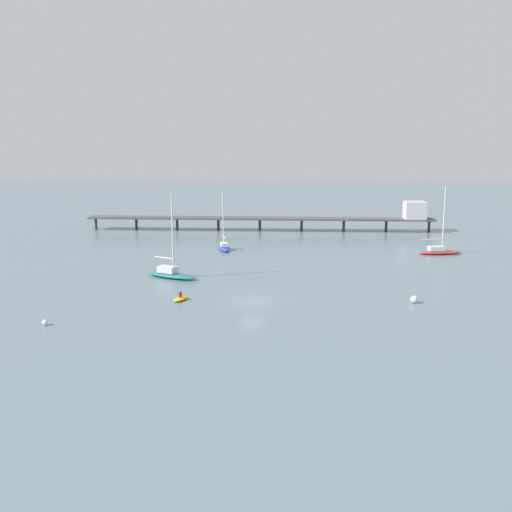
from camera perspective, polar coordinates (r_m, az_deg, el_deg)
The scene contains 8 objects.
ground_plane at distance 64.07m, azimuth -0.36°, elevation -4.41°, with size 400.00×400.00×0.00m, color slate.
pier at distance 113.95m, azimuth 5.93°, elevation 3.92°, with size 66.89×6.15×5.83m.
sailboat_teal at distance 75.60m, azimuth -8.28°, elevation -1.59°, with size 7.40×5.20×10.96m.
sailboat_red at distance 94.75m, azimuth 17.33°, elevation 0.56°, with size 7.01×2.95×10.42m.
sailboat_blue at distance 94.21m, azimuth -3.14°, elevation 0.99°, with size 2.74×6.42×9.12m.
dinghy_yellow at distance 64.95m, azimuth -7.35°, elevation -4.09°, with size 1.88×2.59×1.14m.
mooring_buoy_far at distance 65.53m, azimuth 15.09°, elevation -4.08°, with size 0.81×0.81×0.81m, color silver.
mooring_buoy_mid at distance 59.31m, azimuth -19.76°, elevation -6.08°, with size 0.56×0.56×0.56m, color silver.
Camera 1 is at (1.76, -61.71, 17.12)m, focal length 41.26 mm.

